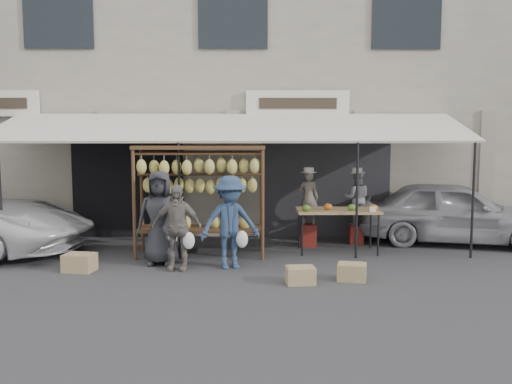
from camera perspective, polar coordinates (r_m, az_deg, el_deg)
ground_plane at (r=10.30m, az=-2.80°, el=-8.08°), size 90.00×90.00×0.00m
shophouse at (r=16.51m, az=-1.98°, el=10.11°), size 24.00×6.15×7.30m
awning at (r=12.26m, az=-2.41°, el=6.38°), size 10.00×2.35×2.92m
banana_rack at (r=11.42m, az=-5.65°, el=1.33°), size 2.60×0.90×2.24m
produce_table at (r=11.92m, az=8.21°, el=-1.92°), size 1.70×0.90×1.04m
vendor_left at (r=12.47m, az=5.27°, el=-0.56°), size 0.47×0.35×1.17m
vendor_right at (r=12.87m, az=10.03°, el=-0.62°), size 0.63×0.51×1.21m
customer_left at (r=10.90m, az=-9.57°, el=-2.57°), size 0.90×0.62×1.78m
customer_mid at (r=10.46m, az=-7.93°, el=-3.51°), size 0.95×0.47×1.57m
customer_right at (r=10.48m, az=-2.61°, el=-3.04°), size 1.24×0.92×1.72m
stool_left at (r=12.59m, az=5.23°, el=-4.30°), size 0.37×0.37×0.49m
stool_right at (r=12.99m, az=9.96°, el=-4.19°), size 0.37×0.37×0.42m
crate_near_a at (r=9.59m, az=4.47°, el=-8.31°), size 0.50×0.40×0.28m
crate_near_b at (r=9.90m, az=9.56°, el=-7.91°), size 0.55×0.46×0.29m
crate_far at (r=10.85m, az=-17.23°, el=-6.76°), size 0.60×0.50×0.32m
sedan at (r=13.48m, az=19.20°, el=-1.92°), size 4.44×2.61×1.42m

